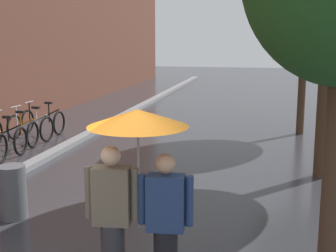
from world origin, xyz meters
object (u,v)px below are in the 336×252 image
parked_bicycle_7 (30,127)px  parked_bicycle_8 (43,121)px  parked_bicycle_6 (14,133)px  litter_bin (12,192)px  couple_under_umbrella (138,178)px  parked_bicycle_5 (1,139)px

parked_bicycle_7 → parked_bicycle_8: (-0.08, 0.91, 0.00)m
parked_bicycle_6 → parked_bicycle_7: same height
litter_bin → parked_bicycle_7: bearing=115.8°
parked_bicycle_8 → litter_bin: 6.62m
couple_under_umbrella → litter_bin: size_ratio=2.47×
parked_bicycle_5 → couple_under_umbrella: size_ratio=0.53×
parked_bicycle_6 → parked_bicycle_8: bearing=91.8°
couple_under_umbrella → parked_bicycle_6: bearing=129.6°
parked_bicycle_6 → couple_under_umbrella: size_ratio=0.53×
parked_bicycle_7 → couple_under_umbrella: size_ratio=0.54×
litter_bin → parked_bicycle_8: bearing=113.0°
parked_bicycle_5 → litter_bin: parked_bicycle_5 is taller
parked_bicycle_6 → litter_bin: bearing=-60.0°
parked_bicycle_7 → parked_bicycle_5: bearing=-87.6°
parked_bicycle_6 → parked_bicycle_7: size_ratio=0.99×
parked_bicycle_8 → litter_bin: (2.59, -6.10, 0.05)m
parked_bicycle_7 → parked_bicycle_8: 0.91m
parked_bicycle_8 → parked_bicycle_6: bearing=-88.2°
parked_bicycle_5 → parked_bicycle_6: size_ratio=1.00×
couple_under_umbrella → parked_bicycle_7: bearing=126.1°
parked_bicycle_5 → litter_bin: 4.37m
parked_bicycle_6 → litter_bin: 5.07m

